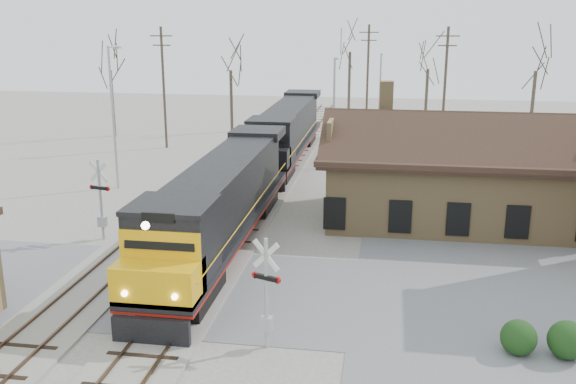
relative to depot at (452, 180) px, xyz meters
name	(u,v)px	position (x,y,z in m)	size (l,w,h in m)	color
ground	(193,289)	(-11.99, -12.00, -2.41)	(140.00, 140.00, 0.00)	#A6A196
road	(193,289)	(-11.99, -12.00, -2.39)	(60.00, 9.00, 0.03)	slate
track_main	(260,196)	(-11.99, 3.00, -2.34)	(3.40, 90.00, 0.24)	#A6A196
track_siding	(195,193)	(-16.49, 3.00, -2.34)	(3.40, 90.00, 0.24)	#A6A196
depot	(452,180)	(0.00, 0.00, 0.00)	(15.20, 9.31, 7.90)	#9F7F52
locomotive_lead	(220,205)	(-11.99, -7.22, 0.05)	(3.14, 21.06, 4.68)	black
locomotive_trailing	(287,132)	(-11.99, 14.11, 0.05)	(3.14, 21.06, 4.43)	black
crossbuck_near	(266,298)	(-7.83, -16.52, -0.45)	(1.14, 0.50, 4.18)	#A5A8AD
crossbuck_far	(101,203)	(-18.71, -6.41, -0.37)	(1.24, 0.34, 4.39)	#A5A8AD
hedge_a	(519,338)	(1.04, -15.60, -1.77)	(1.28, 1.28, 1.28)	black
hedge_b	(567,340)	(2.67, -15.62, -1.72)	(1.37, 1.37, 1.37)	black
streetlight_a	(114,111)	(-22.30, 3.97, 2.98)	(0.25, 2.04, 9.70)	#A5A8AD
streetlight_b	(334,107)	(-8.03, 12.51, 2.41)	(0.25, 2.04, 8.57)	#A5A8AD
streetlight_c	(380,92)	(-4.73, 24.86, 2.24)	(0.25, 2.04, 8.23)	#A5A8AD
utility_pole_a	(164,86)	(-23.70, 17.95, 3.19)	(2.00, 0.24, 10.72)	#382D23
utility_pole_b	(368,75)	(-6.16, 31.11, 3.21)	(2.00, 0.24, 10.78)	#382D23
utility_pole_c	(445,87)	(0.89, 20.36, 3.20)	(2.00, 0.24, 10.75)	#382D23
tree_a	(109,59)	(-30.82, 22.79, 5.11)	(4.31, 4.31, 10.56)	#382D23
tree_b	(230,60)	(-19.84, 27.13, 4.89)	(4.19, 4.19, 10.26)	#382D23
tree_c	(350,41)	(-8.47, 37.78, 6.49)	(5.10, 5.10, 12.49)	#382D23
tree_d	(428,59)	(0.03, 32.24, 4.86)	(4.17, 4.17, 10.21)	#382D23
tree_e	(537,58)	(8.99, 23.61, 5.58)	(4.58, 4.58, 11.22)	#382D23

